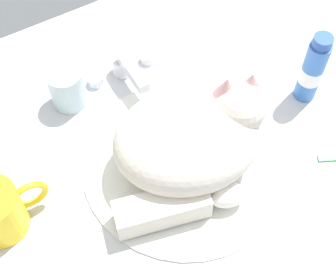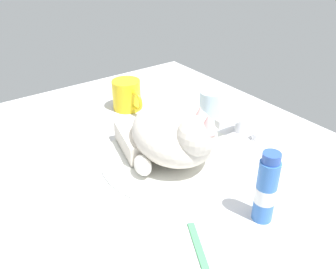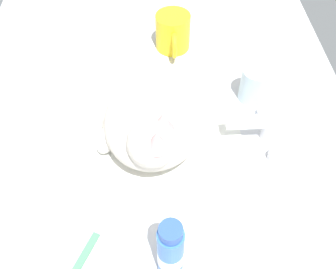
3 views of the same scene
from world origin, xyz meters
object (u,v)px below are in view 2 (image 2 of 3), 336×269
at_px(faucet, 238,124).
at_px(rinse_cup, 210,104).
at_px(coffee_mug, 127,95).
at_px(toothpaste_bottle, 266,189).
at_px(cat, 174,133).
at_px(toothbrush, 203,260).

xyz_separation_m(faucet, rinse_cup, (-0.11, 0.00, 0.01)).
xyz_separation_m(coffee_mug, toothpaste_bottle, (0.54, -0.03, 0.02)).
height_order(cat, toothpaste_bottle, cat).
distance_m(faucet, toothbrush, 0.44).
distance_m(faucet, rinse_cup, 0.11).
bearing_deg(cat, toothbrush, -27.57).
xyz_separation_m(toothpaste_bottle, toothbrush, (0.02, -0.15, -0.06)).
height_order(cat, rinse_cup, cat).
xyz_separation_m(cat, rinse_cup, (-0.12, 0.21, -0.03)).
distance_m(coffee_mug, rinse_cup, 0.24).
bearing_deg(toothbrush, faucet, 127.59).
height_order(rinse_cup, toothbrush, rinse_cup).
height_order(faucet, toothpaste_bottle, toothpaste_bottle).
height_order(faucet, toothbrush, faucet).
height_order(coffee_mug, rinse_cup, coffee_mug).
bearing_deg(coffee_mug, toothpaste_bottle, -3.60).
relative_size(faucet, rinse_cup, 1.77).
bearing_deg(toothbrush, coffee_mug, 161.29).
bearing_deg(faucet, toothbrush, -52.41).
bearing_deg(faucet, toothpaste_bottle, -37.40).
bearing_deg(coffee_mug, faucet, 28.78).
xyz_separation_m(rinse_cup, toothpaste_bottle, (0.36, -0.19, 0.03)).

